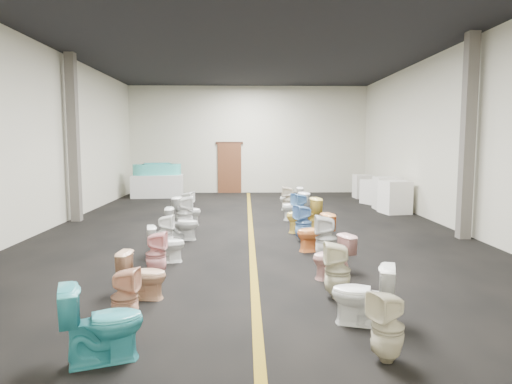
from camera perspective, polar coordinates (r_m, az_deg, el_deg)
floor at (r=11.65m, az=-0.68°, el=-4.37°), size 16.00×16.00×0.00m
ceiling at (r=11.69m, az=-0.71°, el=17.87°), size 16.00×16.00×0.00m
wall_back at (r=19.45m, az=-0.98°, el=6.54°), size 10.00×0.00×10.00m
wall_front at (r=3.45m, az=0.90°, el=8.04°), size 10.00×0.00×10.00m
wall_left at (r=12.44m, az=-24.54°, el=6.17°), size 0.00×16.00×16.00m
wall_right at (r=12.55m, az=22.94°, el=6.23°), size 0.00×16.00×16.00m
aisle_stripe at (r=11.65m, az=-0.68°, el=-4.36°), size 0.12×15.60×0.01m
back_door at (r=19.43m, az=-3.33°, el=2.99°), size 1.00×0.10×2.10m
door_frame at (r=19.41m, az=-3.35°, el=6.15°), size 1.15×0.08×0.10m
column_left at (r=13.27m, az=-21.85°, el=6.25°), size 0.25×0.25×4.50m
column_right at (r=11.08m, az=24.95°, el=6.21°), size 0.25×0.25×4.50m
display_table at (r=18.29m, az=-12.21°, el=0.73°), size 2.05×1.16×0.87m
bathtub at (r=18.24m, az=-12.25°, el=2.71°), size 1.82×0.98×0.55m
appliance_crate_a at (r=14.42m, az=16.98°, el=-0.61°), size 0.89×0.89×0.99m
appliance_crate_b at (r=15.14m, az=16.07°, el=-0.16°), size 0.76×0.76×1.05m
appliance_crate_c at (r=16.47m, az=14.62°, el=0.03°), size 0.98×0.98×0.84m
appliance_crate_d at (r=18.09m, az=13.16°, el=0.69°), size 0.66×0.66×0.90m
toilet_left_0 at (r=4.85m, az=-18.64°, el=-15.20°), size 0.88×0.68×0.79m
toilet_left_1 at (r=5.65m, az=-16.07°, el=-12.55°), size 0.34×0.33×0.69m
toilet_left_2 at (r=6.54m, az=-13.96°, el=-10.04°), size 0.68×0.43×0.66m
toilet_left_3 at (r=7.52m, az=-12.38°, el=-7.61°), size 0.34×0.33×0.72m
toilet_left_4 at (r=8.36m, az=-11.17°, el=-6.38°), size 0.72×0.50×0.67m
toilet_left_5 at (r=9.19m, az=-11.27°, el=-5.06°), size 0.35×0.34×0.72m
toilet_left_6 at (r=10.18m, az=-9.23°, el=-3.93°), size 0.72×0.42×0.72m
toilet_left_7 at (r=11.09m, az=-8.87°, el=-2.72°), size 0.44×0.43×0.86m
toilet_left_8 at (r=11.96m, az=-8.59°, el=-2.38°), size 0.78×0.54×0.73m
toilet_left_9 at (r=12.80m, az=-8.62°, el=-1.70°), size 0.44×0.44×0.79m
toilet_right_0 at (r=4.79m, az=16.11°, el=-15.91°), size 0.42×0.42×0.71m
toilet_right_1 at (r=5.61m, az=13.17°, el=-12.37°), size 0.81×0.60×0.73m
toilet_right_2 at (r=6.42m, az=10.14°, el=-9.65°), size 0.38×0.37×0.79m
toilet_right_3 at (r=7.36m, az=9.57°, el=-8.02°), size 0.76×0.60×0.68m
toilet_right_4 at (r=8.25m, az=8.76°, el=-5.84°), size 0.41×0.41×0.85m
toilet_right_5 at (r=9.10m, az=7.36°, el=-5.04°), size 0.81×0.59×0.74m
toilet_right_6 at (r=9.94m, az=5.94°, el=-3.90°), size 0.47×0.47×0.80m
toilet_right_7 at (r=10.90m, az=5.93°, el=-2.92°), size 0.88×0.60×0.83m
toilet_right_8 at (r=11.87m, az=5.53°, el=-2.15°), size 0.51×0.50×0.84m
toilet_right_9 at (r=12.66m, az=4.86°, el=-1.80°), size 0.85×0.67×0.76m
toilet_right_10 at (r=13.55m, az=4.12°, el=-1.06°), size 0.44×0.44×0.85m
toilet_right_11 at (r=14.49m, az=4.41°, el=-0.83°), size 0.73×0.44×0.73m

